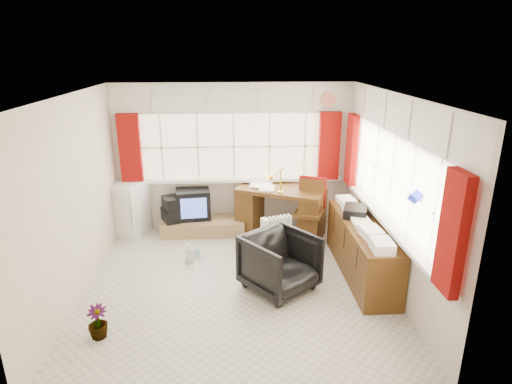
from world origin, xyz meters
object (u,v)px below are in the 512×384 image
task_chair (311,208)px  mini_fridge (128,208)px  desk_lamp (281,175)px  crt_tv (193,203)px  office_chair (280,263)px  credenza (361,248)px  tv_bench (203,226)px  radiator (278,239)px  desk (281,209)px

task_chair → mini_fridge: 3.05m
desk_lamp → crt_tv: (-1.44, 0.46, -0.60)m
office_chair → credenza: size_ratio=0.42×
desk_lamp → task_chair: size_ratio=0.39×
desk_lamp → tv_bench: bearing=165.5°
crt_tv → desk_lamp: bearing=-17.8°
desk_lamp → office_chair: desk_lamp is taller
task_chair → radiator: (-0.58, -0.49, -0.31)m
office_chair → mini_fridge: size_ratio=0.93×
radiator → crt_tv: (-1.35, 1.00, 0.25)m
radiator → mini_fridge: bearing=158.7°
radiator → crt_tv: 1.70m
desk_lamp → radiator: 1.01m
crt_tv → office_chair: bearing=-57.4°
task_chair → credenza: (0.51, -1.14, -0.17)m
tv_bench → crt_tv: bearing=141.2°
credenza → radiator: bearing=149.2°
radiator → desk_lamp: bearing=80.3°
task_chair → mini_fridge: bearing=171.4°
desk_lamp → mini_fridge: bearing=170.8°
desk_lamp → tv_bench: (-1.28, 0.33, -0.98)m
task_chair → crt_tv: size_ratio=1.72×
crt_tv → desk: bearing=-9.0°
task_chair → credenza: 1.26m
tv_bench → crt_tv: size_ratio=2.27×
radiator → tv_bench: 1.48m
task_chair → radiator: size_ratio=1.71×
mini_fridge → desk_lamp: bearing=-9.2°
desk → credenza: desk is taller
credenza → desk_lamp: bearing=130.1°
desk_lamp → tv_bench: size_ratio=0.30×
task_chair → credenza: size_ratio=0.53×
task_chair → crt_tv: (-1.93, 0.51, -0.06)m
tv_bench → mini_fridge: 1.29m
task_chair → office_chair: 1.63m
tv_bench → office_chair: bearing=-59.2°
desk → task_chair: (0.45, -0.27, 0.11)m
credenza → task_chair: bearing=114.1°
radiator → mini_fridge: mini_fridge is taller
task_chair → tv_bench: (-1.77, 0.38, -0.44)m
desk → task_chair: task_chair is taller
desk_lamp → mini_fridge: 2.64m
tv_bench → radiator: bearing=-36.2°
task_chair → crt_tv: task_chair is taller
task_chair → mini_fridge: (-3.02, 0.46, -0.11)m
crt_tv → radiator: bearing=-36.5°
desk → crt_tv: bearing=171.0°
task_chair → office_chair: bearing=-114.2°
office_chair → desk_lamp: bearing=45.5°
desk → desk_lamp: size_ratio=3.83×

